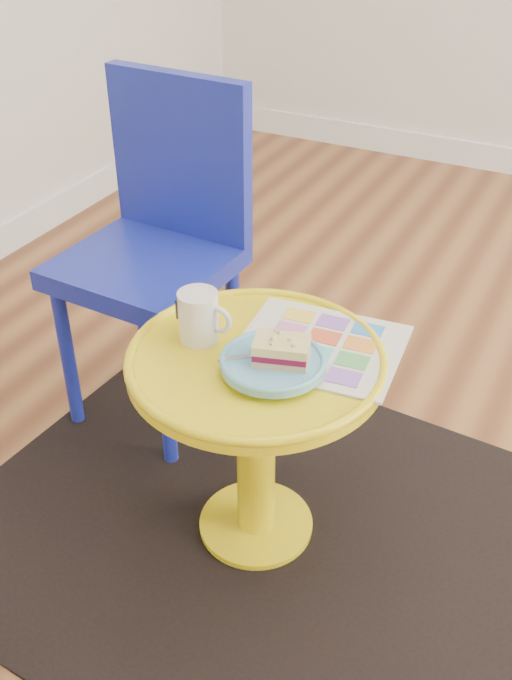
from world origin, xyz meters
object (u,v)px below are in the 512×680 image
at_px(side_table, 256,411).
at_px(chair, 160,235).
at_px(mug, 200,315).
at_px(newspaper, 320,346).
at_px(plate, 273,363).

xyz_separation_m(side_table, chair, (-0.44, 0.33, 0.15)).
xyz_separation_m(chair, mug, (0.31, -0.32, 0.04)).
xyz_separation_m(side_table, newspaper, (0.10, 0.09, 0.14)).
distance_m(chair, mug, 0.45).
relative_size(newspaper, plate, 1.59).
distance_m(chair, plate, 0.60).
xyz_separation_m(newspaper, plate, (-0.05, -0.12, 0.02)).
distance_m(side_table, chair, 0.57).
bearing_deg(mug, chair, 133.88).
distance_m(chair, newspaper, 0.59).
relative_size(side_table, mug, 4.41).
bearing_deg(plate, chair, 143.70).
height_order(side_table, mug, mug).
distance_m(mug, plate, 0.18).
distance_m(side_table, plate, 0.17).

